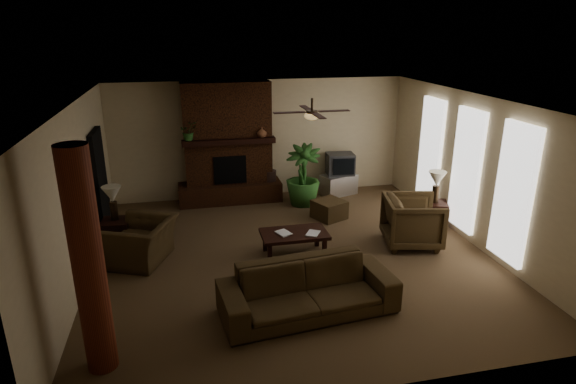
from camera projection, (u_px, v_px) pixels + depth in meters
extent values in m
plane|color=brown|center=(293.00, 256.00, 8.73)|extent=(7.00, 7.00, 0.00)
plane|color=silver|center=(293.00, 102.00, 7.81)|extent=(7.00, 7.00, 0.00)
plane|color=beige|center=(260.00, 139.00, 11.50)|extent=(7.00, 0.00, 7.00)
plane|color=beige|center=(368.00, 284.00, 5.04)|extent=(7.00, 0.00, 7.00)
plane|color=beige|center=(77.00, 198.00, 7.56)|extent=(0.00, 7.00, 7.00)
plane|color=beige|center=(475.00, 171.00, 8.98)|extent=(0.00, 7.00, 7.00)
cube|color=#492513|center=(228.00, 143.00, 11.10)|extent=(2.00, 0.50, 2.80)
cube|color=#492513|center=(230.00, 192.00, 11.40)|extent=(2.40, 0.70, 0.45)
cube|color=black|center=(230.00, 170.00, 11.05)|extent=(0.75, 0.04, 0.65)
cube|color=black|center=(229.00, 141.00, 10.81)|extent=(2.10, 0.28, 0.12)
cube|color=white|center=(430.00, 152.00, 10.46)|extent=(0.08, 0.85, 2.35)
cube|color=white|center=(466.00, 170.00, 9.17)|extent=(0.08, 0.85, 2.35)
cube|color=white|center=(513.00, 194.00, 7.88)|extent=(0.08, 0.85, 2.35)
cylinder|color=maroon|center=(88.00, 264.00, 5.45)|extent=(0.36, 0.36, 2.80)
cube|color=black|center=(101.00, 184.00, 9.34)|extent=(0.10, 1.00, 2.10)
cylinder|color=#2F2114|center=(312.00, 105.00, 8.21)|extent=(0.04, 0.04, 0.24)
cylinder|color=#2F2114|center=(312.00, 112.00, 8.24)|extent=(0.20, 0.20, 0.06)
ellipsoid|color=#F2BF72|center=(312.00, 116.00, 8.26)|extent=(0.26, 0.26, 0.14)
cube|color=black|center=(334.00, 111.00, 8.32)|extent=(0.55, 0.12, 0.01)
cube|color=black|center=(289.00, 113.00, 8.16)|extent=(0.55, 0.12, 0.01)
cube|color=black|center=(306.00, 108.00, 8.61)|extent=(0.12, 0.55, 0.01)
cube|color=black|center=(318.00, 116.00, 7.87)|extent=(0.12, 0.55, 0.01)
imported|color=#44341D|center=(308.00, 282.00, 6.87)|extent=(2.59, 1.00, 0.99)
imported|color=#44341D|center=(140.00, 235.00, 8.40)|extent=(1.13, 1.34, 1.00)
imported|color=#44341D|center=(413.00, 219.00, 9.03)|extent=(1.14, 1.18, 1.04)
cube|color=black|center=(294.00, 234.00, 8.68)|extent=(1.20, 0.70, 0.06)
cube|color=black|center=(270.00, 253.00, 8.41)|extent=(0.07, 0.07, 0.37)
cube|color=black|center=(324.00, 248.00, 8.62)|extent=(0.07, 0.07, 0.37)
cube|color=black|center=(265.00, 242.00, 8.87)|extent=(0.07, 0.07, 0.37)
cube|color=black|center=(317.00, 237.00, 9.08)|extent=(0.07, 0.07, 0.37)
cube|color=#44341D|center=(329.00, 209.00, 10.39)|extent=(0.80, 0.80, 0.40)
cube|color=silver|center=(338.00, 184.00, 11.88)|extent=(0.96, 0.74, 0.50)
cube|color=#353538|center=(340.00, 164.00, 11.77)|extent=(0.69, 0.56, 0.52)
cube|color=black|center=(344.00, 167.00, 11.52)|extent=(0.52, 0.08, 0.40)
cylinder|color=#31201B|center=(269.00, 184.00, 11.55)|extent=(0.34, 0.34, 0.70)
sphere|color=#31201B|center=(269.00, 175.00, 11.46)|extent=(0.34, 0.34, 0.34)
imported|color=#2E5D25|center=(303.00, 188.00, 11.13)|extent=(1.24, 1.61, 0.79)
cube|color=black|center=(117.00, 234.00, 8.99)|extent=(0.54, 0.54, 0.55)
cylinder|color=#2F2114|center=(114.00, 211.00, 8.88)|extent=(0.15, 0.15, 0.35)
cone|color=beige|center=(112.00, 194.00, 8.77)|extent=(0.39, 0.39, 0.30)
cube|color=black|center=(434.00, 215.00, 9.91)|extent=(0.65, 0.65, 0.55)
cylinder|color=#2F2114|center=(435.00, 194.00, 9.77)|extent=(0.15, 0.15, 0.35)
cone|color=beige|center=(437.00, 179.00, 9.66)|extent=(0.40, 0.40, 0.30)
imported|color=#2E5D25|center=(189.00, 133.00, 10.60)|extent=(0.45, 0.49, 0.33)
imported|color=brown|center=(262.00, 132.00, 10.91)|extent=(0.26, 0.27, 0.22)
imported|color=#999999|center=(279.00, 228.00, 8.51)|extent=(0.21, 0.11, 0.29)
imported|color=#999999|center=(307.00, 226.00, 8.58)|extent=(0.19, 0.13, 0.29)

